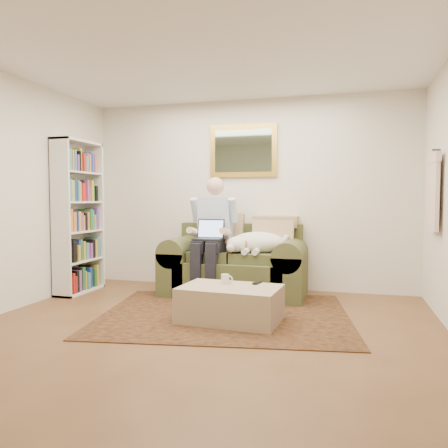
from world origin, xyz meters
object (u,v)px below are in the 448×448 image
at_px(ottoman, 230,304).
at_px(bookshelf, 78,217).
at_px(coffee_mug, 225,279).
at_px(sofa, 235,270).
at_px(seated_man, 211,237).
at_px(sleeping_dog, 258,243).
at_px(laptop, 209,234).

height_order(ottoman, bookshelf, bookshelf).
height_order(ottoman, coffee_mug, coffee_mug).
bearing_deg(sofa, bookshelf, -168.59).
height_order(sofa, coffee_mug, sofa).
bearing_deg(seated_man, sofa, 31.45).
distance_m(seated_man, sleeping_dog, 0.60).
distance_m(coffee_mug, bookshelf, 2.40).
bearing_deg(coffee_mug, sofa, 99.14).
bearing_deg(sleeping_dog, sofa, 164.26).
bearing_deg(seated_man, laptop, -90.00).
distance_m(ottoman, coffee_mug, 0.27).
bearing_deg(coffee_mug, sleeping_dog, 82.14).
bearing_deg(coffee_mug, ottoman, -54.53).
relative_size(sofa, seated_man, 1.19).
bearing_deg(ottoman, sofa, 102.14).
relative_size(sofa, sleeping_dog, 2.43).
xyz_separation_m(laptop, bookshelf, (-1.76, -0.17, 0.20)).
height_order(coffee_mug, bookshelf, bookshelf).
bearing_deg(coffee_mug, bookshelf, 162.07).
xyz_separation_m(sleeping_dog, coffee_mug, (-0.14, -1.03, -0.28)).
relative_size(coffee_mug, bookshelf, 0.05).
relative_size(seated_man, bookshelf, 0.76).
bearing_deg(bookshelf, seated_man, 7.90).
xyz_separation_m(sofa, seated_man, (-0.27, -0.17, 0.45)).
bearing_deg(laptop, seated_man, 90.00).
xyz_separation_m(laptop, sleeping_dog, (0.59, 0.14, -0.11)).
bearing_deg(laptop, ottoman, -61.96).
relative_size(sleeping_dog, ottoman, 0.76).
relative_size(sofa, coffee_mug, 18.06).
xyz_separation_m(sofa, bookshelf, (-2.03, -0.41, 0.69)).
bearing_deg(ottoman, sleeping_dog, 87.26).
bearing_deg(bookshelf, sleeping_dog, 7.70).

